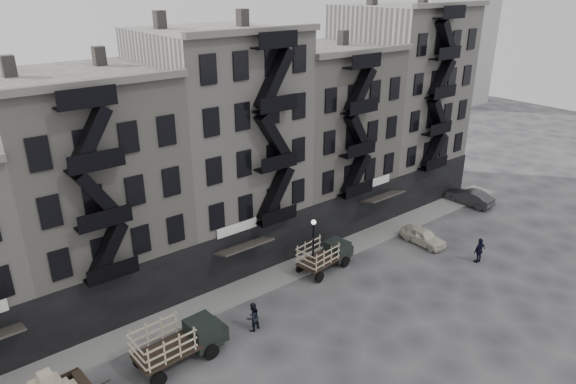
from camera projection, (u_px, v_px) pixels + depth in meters
ground at (304, 302)px, 34.55m from camera, size 140.00×140.00×0.00m
sidewalk at (271, 278)px, 37.23m from camera, size 55.00×2.50×0.15m
building_midwest at (89, 191)px, 33.04m from camera, size 10.00×11.35×16.20m
building_center at (221, 147)px, 38.40m from camera, size 10.00×11.35×18.20m
building_mideast at (320, 137)px, 44.52m from camera, size 10.00×11.35×16.20m
building_east at (398, 103)px, 49.68m from camera, size 10.00×11.35×19.20m
lamp_post at (313, 239)px, 37.09m from camera, size 0.36×0.36×4.28m
stake_truck_west at (178, 339)px, 28.66m from camera, size 5.47×2.47×2.69m
stake_truck_east at (325, 253)px, 38.02m from camera, size 5.00×2.51×2.42m
car_east at (423, 236)px, 41.98m from camera, size 1.60×3.94×1.34m
car_far at (469, 197)px, 49.31m from camera, size 1.96×4.68×1.50m
pedestrian_mid at (253, 317)px, 31.48m from camera, size 1.04×0.88×1.92m
policeman at (479, 250)px, 39.09m from camera, size 1.23×0.60×2.03m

